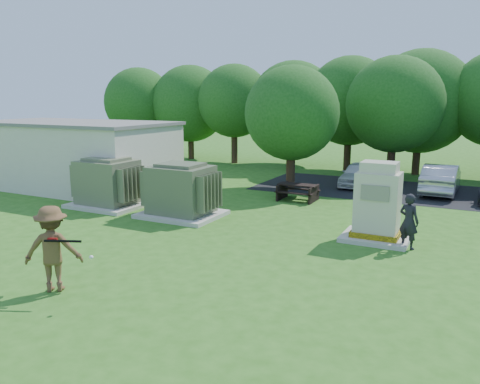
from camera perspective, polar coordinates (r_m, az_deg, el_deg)
The scene contains 14 objects.
ground at distance 13.27m, azimuth -7.97°, elevation -8.58°, with size 120.00×120.00×0.00m, color #2D6619.
service_building at distance 25.21m, azimuth -19.59°, elevation 4.12°, with size 10.00×5.00×3.20m, color beige.
service_building_roof at distance 25.07m, azimuth -19.85°, elevation 7.92°, with size 10.20×5.20×0.15m, color slate.
parking_strip at distance 24.09m, azimuth 25.99°, elevation -0.54°, with size 20.00×6.00×0.01m, color #232326.
transformer_left at distance 20.40m, azimuth -15.82°, elevation 0.98°, with size 3.00×2.40×2.07m.
transformer_right at distance 18.12m, azimuth -7.19°, elevation 0.05°, with size 3.00×2.40×2.07m.
generator_cabinet at distance 15.54m, azimuth 16.40°, elevation -1.69°, with size 2.09×1.71×2.54m.
picnic_table at distance 21.01m, azimuth 7.05°, elevation 0.22°, with size 1.73×1.30×0.74m.
batter at distance 11.91m, azimuth -21.87°, elevation -6.43°, with size 1.33×0.77×2.06m, color brown.
person_by_generator at distance 15.01m, azimuth 19.89°, elevation -3.38°, with size 0.62×0.41×1.71m, color black.
car_white at distance 25.02m, azimuth 14.21°, elevation 2.12°, with size 1.47×3.66×1.25m, color silver.
car_silver_a at distance 24.31m, azimuth 23.28°, elevation 1.48°, with size 1.50×4.30×1.42m, color #AAAAAF.
batting_equipment at distance 11.24m, azimuth -20.53°, elevation -5.88°, with size 1.32×0.39×0.32m.
tree_row at distance 29.19m, azimuth 16.49°, elevation 10.26°, with size 41.30×13.30×7.30m.
Camera 1 is at (7.23, -10.16, 4.51)m, focal length 35.00 mm.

